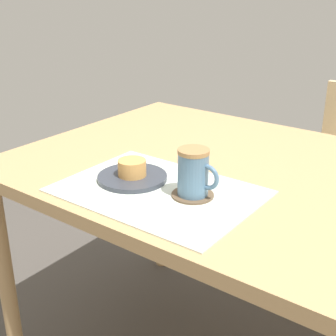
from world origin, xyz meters
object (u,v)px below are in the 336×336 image
Objects in this scene: pastry_plate at (132,177)px; coffee_mug at (194,172)px; dining_table at (224,190)px; pastry at (132,168)px.

pastry_plate is 1.59× the size of coffee_mug.
dining_table is 16.32× the size of pastry.
dining_table is at bearing 59.78° from pastry.
dining_table is 0.30m from pastry.
dining_table is 10.45× the size of coffee_mug.
pastry is 0.18m from coffee_mug.
dining_table is 6.58× the size of pastry_plate.
pastry is at bearing -120.22° from dining_table.
coffee_mug is (0.18, 0.01, 0.06)m from pastry_plate.
pastry_plate is 0.03m from pastry.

